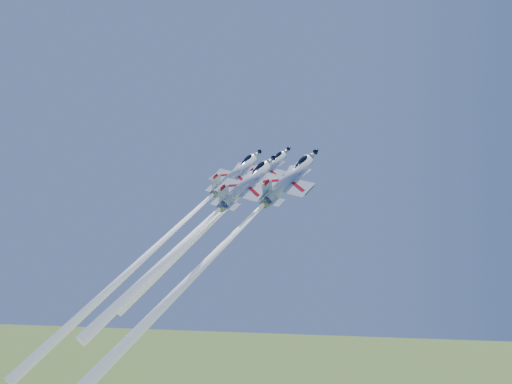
# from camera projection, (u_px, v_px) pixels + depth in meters

# --- Properties ---
(jet_lead) EXTENTS (21.18, 32.07, 33.69)m
(jet_lead) POSITION_uv_depth(u_px,v_px,m) (220.00, 214.00, 106.59)
(jet_lead) COLOR white
(jet_left) EXTENTS (26.78, 41.21, 43.68)m
(jet_left) POSITION_uv_depth(u_px,v_px,m) (163.00, 240.00, 103.77)
(jet_left) COLOR white
(jet_right) EXTENTS (26.60, 40.18, 42.16)m
(jet_right) POSITION_uv_depth(u_px,v_px,m) (224.00, 244.00, 95.60)
(jet_right) COLOR white
(jet_slot) EXTENTS (21.84, 32.22, 33.35)m
(jet_slot) POSITION_uv_depth(u_px,v_px,m) (198.00, 230.00, 97.01)
(jet_slot) COLOR white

